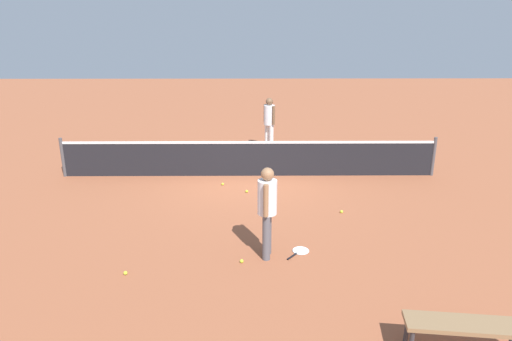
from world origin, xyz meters
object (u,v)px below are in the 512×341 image
(player_far_side, at_px, (269,120))
(tennis_ball_baseline, at_px, (342,212))
(tennis_racket_far_player, at_px, (299,157))
(tennis_ball_stray_right, at_px, (247,191))
(tennis_racket_near_player, at_px, (300,251))
(tennis_ball_near_player, at_px, (125,273))
(player_near_side, at_px, (267,205))
(tennis_ball_midcourt, at_px, (242,261))
(tennis_ball_by_net, at_px, (223,184))
(courtside_bench, at_px, (465,327))
(tennis_ball_stray_left, at_px, (264,187))

(player_far_side, height_order, tennis_ball_baseline, player_far_side)
(tennis_racket_far_player, height_order, tennis_ball_stray_right, tennis_ball_stray_right)
(tennis_racket_near_player, distance_m, tennis_ball_near_player, 3.13)
(player_near_side, height_order, tennis_ball_midcourt, player_near_side)
(tennis_racket_near_player, distance_m, tennis_ball_by_net, 3.90)
(tennis_racket_far_player, bearing_deg, player_near_side, -100.97)
(tennis_racket_near_player, height_order, courtside_bench, courtside_bench)
(tennis_ball_baseline, bearing_deg, tennis_ball_stray_right, 149.28)
(player_near_side, bearing_deg, tennis_racket_near_player, 14.13)
(tennis_racket_far_player, bearing_deg, tennis_ball_baseline, -82.60)
(player_far_side, bearing_deg, tennis_ball_stray_right, -100.25)
(tennis_ball_midcourt, distance_m, tennis_ball_baseline, 3.06)
(tennis_ball_stray_left, bearing_deg, player_near_side, -90.54)
(player_near_side, relative_size, tennis_ball_midcourt, 25.76)
(courtside_bench, bearing_deg, tennis_ball_midcourt, 141.03)
(tennis_ball_by_net, relative_size, tennis_ball_stray_left, 1.00)
(tennis_racket_near_player, height_order, tennis_ball_by_net, tennis_ball_by_net)
(tennis_ball_baseline, height_order, courtside_bench, courtside_bench)
(tennis_racket_far_player, bearing_deg, tennis_racket_near_player, -95.38)
(tennis_ball_midcourt, bearing_deg, courtside_bench, -38.97)
(tennis_ball_baseline, bearing_deg, tennis_racket_far_player, 97.40)
(tennis_racket_near_player, bearing_deg, tennis_ball_stray_right, 108.69)
(tennis_ball_near_player, distance_m, tennis_ball_by_net, 4.53)
(player_far_side, distance_m, tennis_ball_stray_left, 3.63)
(tennis_ball_near_player, distance_m, tennis_ball_stray_right, 4.29)
(tennis_racket_near_player, bearing_deg, player_far_side, 92.90)
(tennis_ball_baseline, height_order, tennis_ball_stray_left, same)
(tennis_racket_near_player, relative_size, tennis_ball_stray_right, 8.45)
(tennis_racket_far_player, height_order, tennis_ball_stray_left, tennis_ball_stray_left)
(tennis_ball_near_player, xyz_separation_m, tennis_ball_stray_left, (2.45, 4.06, 0.00))
(tennis_racket_far_player, distance_m, tennis_ball_stray_left, 2.87)
(player_far_side, distance_m, tennis_ball_by_net, 3.63)
(player_near_side, bearing_deg, tennis_ball_stray_right, 97.21)
(tennis_racket_near_player, height_order, tennis_ball_near_player, tennis_ball_near_player)
(tennis_ball_midcourt, height_order, tennis_ball_baseline, same)
(tennis_racket_near_player, xyz_separation_m, tennis_ball_near_player, (-3.03, -0.77, 0.02))
(tennis_ball_stray_right, bearing_deg, courtside_bench, -63.70)
(player_near_side, bearing_deg, player_far_side, 87.71)
(tennis_ball_by_net, distance_m, tennis_ball_stray_right, 0.81)
(player_far_side, relative_size, tennis_racket_far_player, 3.18)
(player_far_side, bearing_deg, tennis_ball_near_player, -109.63)
(tennis_ball_stray_right, bearing_deg, player_near_side, -82.79)
(courtside_bench, bearing_deg, tennis_ball_stray_right, 116.30)
(tennis_ball_baseline, bearing_deg, player_far_side, 106.03)
(tennis_racket_far_player, xyz_separation_m, tennis_ball_stray_right, (-1.58, -2.90, 0.02))
(tennis_racket_near_player, bearing_deg, tennis_ball_stray_left, 100.13)
(tennis_ball_by_net, xyz_separation_m, tennis_ball_midcourt, (0.58, -3.93, 0.00))
(tennis_ball_stray_left, bearing_deg, courtside_bench, -68.19)
(tennis_ball_near_player, xyz_separation_m, tennis_ball_midcourt, (1.96, 0.38, 0.00))
(tennis_racket_near_player, bearing_deg, tennis_ball_by_net, 115.02)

